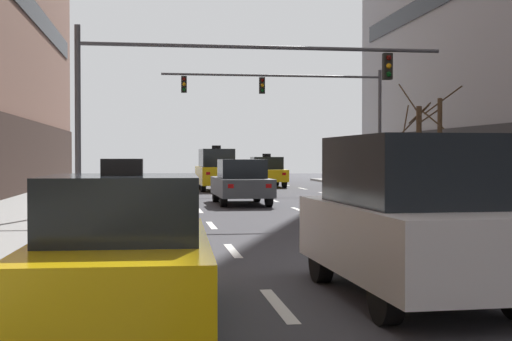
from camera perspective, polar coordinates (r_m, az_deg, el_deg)
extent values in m
plane|color=#38383D|center=(12.58, 14.57, -7.15)|extent=(120.00, 120.00, 0.00)
cube|color=silver|center=(8.79, 1.79, -10.71)|extent=(0.16, 2.00, 0.01)
cube|color=silver|center=(13.68, -1.88, -6.43)|extent=(0.16, 2.00, 0.01)
cube|color=silver|center=(18.62, -3.59, -4.40)|extent=(0.16, 2.00, 0.01)
cube|color=silver|center=(23.59, -4.57, -3.22)|extent=(0.16, 2.00, 0.01)
cube|color=silver|center=(28.57, -5.22, -2.45)|extent=(0.16, 2.00, 0.01)
cube|color=silver|center=(33.55, -5.67, -1.91)|extent=(0.16, 2.00, 0.01)
cube|color=silver|center=(38.54, -6.00, -1.51)|extent=(0.16, 2.00, 0.01)
cube|color=silver|center=(43.54, -6.26, -1.20)|extent=(0.16, 2.00, 0.01)
cube|color=silver|center=(14.43, 11.48, -6.05)|extent=(0.16, 2.00, 0.01)
cube|color=silver|center=(19.18, 6.42, -4.24)|extent=(0.16, 2.00, 0.01)
cube|color=silver|center=(24.03, 3.40, -3.14)|extent=(0.16, 2.00, 0.01)
cube|color=silver|center=(28.94, 1.40, -2.40)|extent=(0.16, 2.00, 0.01)
cube|color=silver|center=(33.87, -0.02, -1.88)|extent=(0.16, 2.00, 0.01)
cube|color=silver|center=(38.82, -1.07, -1.49)|extent=(0.16, 2.00, 0.01)
cube|color=silver|center=(43.78, -1.89, -1.18)|extent=(0.16, 2.00, 0.01)
cube|color=silver|center=(20.28, 15.60, -3.98)|extent=(0.16, 2.00, 0.01)
cube|color=silver|center=(24.92, 10.94, -3.00)|extent=(0.16, 2.00, 0.01)
cube|color=silver|center=(29.68, 7.77, -2.32)|extent=(0.16, 2.00, 0.01)
cube|color=silver|center=(34.50, 5.48, -1.83)|extent=(0.16, 2.00, 0.01)
cube|color=silver|center=(39.37, 3.75, -1.45)|extent=(0.16, 2.00, 0.01)
cube|color=silver|center=(44.27, 2.41, -1.16)|extent=(0.16, 2.00, 0.01)
cylinder|color=black|center=(38.38, -4.63, -1.02)|extent=(0.24, 0.68, 0.67)
cylinder|color=black|center=(38.55, -2.21, -1.01)|extent=(0.24, 0.68, 0.67)
cylinder|color=black|center=(35.64, -4.25, -1.19)|extent=(0.24, 0.68, 0.67)
cylinder|color=black|center=(35.83, -1.66, -1.18)|extent=(0.24, 0.68, 0.67)
cube|color=yellow|center=(37.08, -3.19, -0.39)|extent=(1.97, 4.52, 0.92)
cube|color=black|center=(37.06, -3.20, 1.02)|extent=(1.69, 2.68, 0.92)
cube|color=white|center=(39.20, -4.50, -0.07)|extent=(0.21, 0.09, 0.14)
cube|color=red|center=(34.82, -3.87, -0.23)|extent=(0.21, 0.09, 0.14)
cube|color=white|center=(39.33, -2.60, -0.07)|extent=(0.21, 0.09, 0.14)
cube|color=red|center=(34.97, -1.73, -0.22)|extent=(0.21, 0.09, 0.14)
cube|color=black|center=(37.06, -3.20, 1.87)|extent=(0.45, 0.21, 0.18)
cylinder|color=black|center=(10.32, 5.23, -7.15)|extent=(0.23, 0.65, 0.64)
cylinder|color=black|center=(10.84, 13.23, -6.78)|extent=(0.23, 0.65, 0.64)
cylinder|color=black|center=(7.86, 10.37, -9.80)|extent=(0.23, 0.65, 0.64)
cube|color=white|center=(9.28, 12.04, -5.39)|extent=(1.93, 4.33, 0.87)
cube|color=black|center=(9.22, 12.07, 0.01)|extent=(1.64, 2.57, 0.87)
cube|color=white|center=(11.05, 4.91, -3.52)|extent=(0.20, 0.08, 0.14)
cube|color=red|center=(7.11, 13.77, -6.17)|extent=(0.20, 0.08, 0.14)
cube|color=white|center=(11.44, 10.99, -3.38)|extent=(0.20, 0.08, 0.14)
cylinder|color=black|center=(9.31, -14.76, -8.09)|extent=(0.24, 0.65, 0.64)
cylinder|color=black|center=(9.21, -5.01, -8.15)|extent=(0.24, 0.65, 0.64)
cylinder|color=black|center=(6.76, -18.15, -11.64)|extent=(0.24, 0.65, 0.64)
cylinder|color=black|center=(6.63, -4.53, -11.85)|extent=(0.24, 0.65, 0.64)
cube|color=yellow|center=(7.88, -10.55, -7.46)|extent=(1.95, 4.35, 0.62)
cube|color=black|center=(7.62, -10.67, -2.89)|extent=(1.63, 1.91, 0.66)
cube|color=white|center=(10.01, -13.23, -5.00)|extent=(0.20, 0.08, 0.14)
cube|color=red|center=(5.89, -18.32, -9.37)|extent=(0.20, 0.08, 0.14)
cube|color=white|center=(9.93, -5.99, -5.02)|extent=(0.20, 0.08, 0.14)
cube|color=red|center=(5.76, -5.84, -9.55)|extent=(0.20, 0.08, 0.14)
cube|color=black|center=(7.60, -10.69, 0.27)|extent=(0.44, 0.21, 0.18)
cylinder|color=black|center=(43.02, -0.57, -0.76)|extent=(0.25, 0.70, 0.70)
cylinder|color=black|center=(43.25, 1.66, -0.75)|extent=(0.25, 0.70, 0.70)
cylinder|color=black|center=(40.19, -0.10, -0.90)|extent=(0.25, 0.70, 0.70)
cylinder|color=black|center=(40.43, 2.29, -0.89)|extent=(0.25, 0.70, 0.70)
cube|color=yellow|center=(41.70, 0.81, -0.36)|extent=(2.03, 4.69, 0.68)
cube|color=black|center=(41.48, 0.85, 0.60)|extent=(1.73, 2.04, 0.72)
cube|color=white|center=(43.88, -0.49, -0.13)|extent=(0.21, 0.09, 0.15)
cube|color=red|center=(39.34, 0.29, -0.28)|extent=(0.21, 0.09, 0.15)
cube|color=white|center=(44.06, 1.28, -0.12)|extent=(0.21, 0.09, 0.15)
cube|color=red|center=(39.54, 2.25, -0.27)|extent=(0.21, 0.09, 0.15)
cube|color=black|center=(41.48, 0.85, 1.23)|extent=(0.47, 0.22, 0.19)
cylinder|color=black|center=(27.89, -3.24, -1.85)|extent=(0.23, 0.68, 0.67)
cylinder|color=black|center=(28.10, 0.07, -1.83)|extent=(0.23, 0.68, 0.67)
cylinder|color=black|center=(25.16, -2.63, -2.18)|extent=(0.23, 0.68, 0.67)
cylinder|color=black|center=(25.39, 1.04, -2.15)|extent=(0.23, 0.68, 0.67)
cube|color=#474C51|center=(26.61, -1.20, -1.30)|extent=(1.93, 4.51, 0.65)
cube|color=black|center=(26.38, -1.15, 0.15)|extent=(1.65, 1.96, 0.69)
cube|color=white|center=(28.71, -3.09, -0.89)|extent=(0.20, 0.08, 0.14)
cube|color=red|center=(24.34, -2.04, -1.26)|extent=(0.20, 0.08, 0.14)
cube|color=white|center=(28.87, -0.50, -0.87)|extent=(0.20, 0.08, 0.14)
cube|color=red|center=(24.53, 1.01, -1.24)|extent=(0.20, 0.08, 0.14)
cylinder|color=black|center=(20.84, 19.38, -2.97)|extent=(0.23, 0.66, 0.66)
cube|color=white|center=(21.59, 18.74, -1.20)|extent=(0.20, 0.08, 0.14)
cylinder|color=black|center=(28.08, 11.97, -1.88)|extent=(0.23, 0.66, 0.65)
cylinder|color=black|center=(28.63, 14.96, -1.83)|extent=(0.23, 0.66, 0.65)
cylinder|color=black|center=(25.58, 13.93, -2.19)|extent=(0.23, 0.66, 0.65)
cylinder|color=black|center=(26.19, 17.17, -2.13)|extent=(0.23, 0.66, 0.65)
cube|color=#B7BABF|center=(27.09, 14.48, -1.33)|extent=(1.90, 4.38, 0.63)
cube|color=black|center=(26.88, 14.64, 0.04)|extent=(1.62, 1.91, 0.67)
cube|color=white|center=(28.86, 11.74, -0.95)|extent=(0.20, 0.08, 0.14)
cube|color=red|center=(24.87, 14.93, -1.30)|extent=(0.20, 0.08, 0.14)
cube|color=white|center=(29.30, 14.10, -0.93)|extent=(0.20, 0.08, 0.14)
cube|color=red|center=(25.38, 17.60, -1.27)|extent=(0.20, 0.08, 0.14)
cylinder|color=#4C4C51|center=(22.02, -14.09, 4.07)|extent=(0.18, 0.18, 5.60)
cylinder|color=#4C4C51|center=(22.40, 0.69, 9.84)|extent=(11.34, 0.12, 0.12)
cube|color=black|center=(23.27, 10.49, 8.20)|extent=(0.28, 0.24, 0.84)
sphere|color=#4B0704|center=(23.17, 10.60, 8.88)|extent=(0.17, 0.17, 0.17)
sphere|color=orange|center=(23.14, 10.60, 8.24)|extent=(0.17, 0.17, 0.17)
sphere|color=#073E10|center=(23.11, 10.60, 7.60)|extent=(0.17, 0.17, 0.17)
cylinder|color=#4C4C51|center=(38.33, 9.88, 3.31)|extent=(0.18, 0.18, 6.22)
cylinder|color=#4C4C51|center=(37.16, 1.37, 7.61)|extent=(11.50, 0.12, 0.12)
cube|color=black|center=(37.01, 0.48, 6.83)|extent=(0.28, 0.24, 0.84)
sphere|color=#4B0704|center=(36.90, 0.52, 7.25)|extent=(0.17, 0.17, 0.17)
sphere|color=orange|center=(36.87, 0.52, 6.85)|extent=(0.17, 0.17, 0.17)
sphere|color=#073E10|center=(36.85, 0.52, 6.45)|extent=(0.17, 0.17, 0.17)
cube|color=black|center=(36.62, -5.79, 6.88)|extent=(0.28, 0.24, 0.84)
sphere|color=#4B0704|center=(36.51, -5.79, 7.31)|extent=(0.17, 0.17, 0.17)
sphere|color=orange|center=(36.48, -5.79, 6.90)|extent=(0.17, 0.17, 0.17)
sphere|color=#073E10|center=(36.46, -5.78, 6.50)|extent=(0.17, 0.17, 0.17)
cylinder|color=#4C3823|center=(36.28, 12.92, 1.78)|extent=(0.27, 0.27, 4.14)
cylinder|color=#42301E|center=(36.87, 13.00, 4.51)|extent=(1.05, 0.55, 1.09)
cylinder|color=#42301E|center=(35.85, 12.22, 5.53)|extent=(0.75, 1.30, 1.70)
cylinder|color=#42301E|center=(37.03, 12.60, 3.98)|extent=(1.54, 0.19, 1.57)
cylinder|color=#42301E|center=(36.42, 11.93, 4.09)|extent=(0.73, 1.19, 1.45)
cylinder|color=#4C3823|center=(33.86, 14.51, 1.98)|extent=(0.22, 0.22, 4.33)
cylinder|color=#42301E|center=(34.82, 14.76, 5.48)|extent=(1.56, 1.00, 1.32)
cylinder|color=#42301E|center=(33.44, 14.03, 3.94)|extent=(0.71, 0.96, 0.87)
cylinder|color=#42301E|center=(34.39, 13.81, 4.32)|extent=(1.26, 0.50, 0.79)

